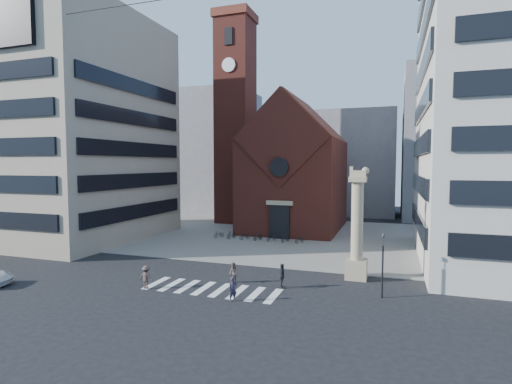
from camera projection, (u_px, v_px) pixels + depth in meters
ground at (222, 277)px, 31.26m from camera, size 120.00×120.00×0.00m
piazza at (284, 236)px, 49.20m from camera, size 46.00×30.00×0.05m
zebra_crossing at (212, 289)px, 28.25m from camera, size 10.20×3.20×0.01m
church at (296, 171)px, 54.34m from camera, size 12.00×16.65×18.00m
campanile at (236, 118)px, 59.82m from camera, size 5.50×5.50×31.20m
building_left at (71, 129)px, 47.55m from camera, size 18.00×20.00×26.00m
bg_block_left at (210, 153)px, 74.71m from camera, size 16.00×14.00×22.00m
bg_block_mid at (354, 163)px, 71.17m from camera, size 14.00×12.00×18.00m
bg_block_right at (457, 144)px, 62.97m from camera, size 16.00×14.00×24.00m
lion_column at (357, 234)px, 30.62m from camera, size 1.63×1.60×8.68m
traffic_light at (383, 264)px, 26.29m from camera, size 0.13×0.16×4.30m
pedestrian_0 at (233, 289)px, 25.73m from camera, size 0.68×0.65×1.56m
pedestrian_1 at (233, 273)px, 29.69m from camera, size 0.94×0.91×1.53m
pedestrian_2 at (282, 276)px, 28.47m from camera, size 0.63×1.10×1.76m
pedestrian_3 at (146, 277)px, 28.39m from camera, size 1.10×0.68×1.64m
scooter_0 at (219, 234)px, 47.76m from camera, size 1.16×1.68×0.84m
scooter_1 at (232, 235)px, 47.23m from camera, size 1.04×1.59×0.93m
scooter_2 at (245, 236)px, 46.70m from camera, size 1.16×1.68×0.84m
scooter_3 at (258, 236)px, 46.17m from camera, size 1.04×1.59×0.93m
scooter_4 at (272, 237)px, 45.64m from camera, size 1.16×1.68×0.84m
scooter_5 at (285, 238)px, 45.11m from camera, size 1.04×1.59×0.93m
scooter_6 at (300, 239)px, 44.58m from camera, size 1.16×1.68×0.84m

